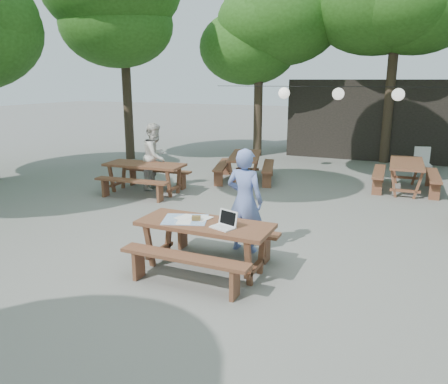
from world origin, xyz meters
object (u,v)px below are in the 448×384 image
second_person (155,156)px  plastic_chair (422,170)px  woman (245,200)px  main_picnic_table (205,246)px  picnic_table_nw (145,178)px

second_person → plastic_chair: (6.41, 4.17, -0.60)m
woman → second_person: bearing=-35.7°
main_picnic_table → woman: woman is taller
plastic_chair → woman: bearing=-122.6°
second_person → main_picnic_table: bearing=-143.7°
picnic_table_nw → plastic_chair: size_ratio=2.28×
main_picnic_table → picnic_table_nw: bearing=134.1°
woman → plastic_chair: woman is taller
woman → plastic_chair: (2.72, 7.26, -0.61)m
second_person → plastic_chair: size_ratio=1.91×
woman → second_person: size_ratio=1.01×
main_picnic_table → picnic_table_nw: 4.96m
second_person → plastic_chair: second_person is taller
main_picnic_table → woman: size_ratio=1.15×
plastic_chair → main_picnic_table: bearing=-121.9°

